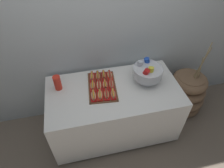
{
  "coord_description": "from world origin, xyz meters",
  "views": [
    {
      "loc": [
        -0.38,
        -1.59,
        2.45
      ],
      "look_at": [
        -0.01,
        0.05,
        0.83
      ],
      "focal_mm": 31.25,
      "sensor_mm": 36.0,
      "label": 1
    }
  ],
  "objects_px": {
    "punch_bowl": "(147,72)",
    "cup_stack": "(57,83)",
    "hot_dog_6": "(105,85)",
    "hot_dog_10": "(104,75)",
    "hot_dog_1": "(100,95)",
    "hot_dog_8": "(92,77)",
    "hot_dog_3": "(113,94)",
    "hot_dog_2": "(107,94)",
    "hot_dog_0": "(94,96)",
    "hot_dog_7": "(111,84)",
    "buffet_table": "(114,109)",
    "serving_tray": "(102,87)",
    "floor_vase": "(185,93)",
    "hot_dog_9": "(98,76)",
    "hot_dog_11": "(110,75)",
    "hot_dog_4": "(93,86)",
    "hot_dog_5": "(99,85)"
  },
  "relations": [
    {
      "from": "hot_dog_1",
      "to": "hot_dog_7",
      "type": "xyz_separation_m",
      "value": [
        0.16,
        0.15,
        -0.0
      ]
    },
    {
      "from": "floor_vase",
      "to": "hot_dog_4",
      "type": "relative_size",
      "value": 7.64
    },
    {
      "from": "serving_tray",
      "to": "hot_dog_3",
      "type": "height_order",
      "value": "hot_dog_3"
    },
    {
      "from": "hot_dog_11",
      "to": "hot_dog_1",
      "type": "bearing_deg",
      "value": -119.89
    },
    {
      "from": "hot_dog_0",
      "to": "hot_dog_11",
      "type": "bearing_deg",
      "value": 50.27
    },
    {
      "from": "hot_dog_11",
      "to": "cup_stack",
      "type": "relative_size",
      "value": 0.85
    },
    {
      "from": "buffet_table",
      "to": "hot_dog_3",
      "type": "distance_m",
      "value": 0.42
    },
    {
      "from": "hot_dog_6",
      "to": "hot_dog_8",
      "type": "bearing_deg",
      "value": 126.83
    },
    {
      "from": "hot_dog_7",
      "to": "hot_dog_8",
      "type": "distance_m",
      "value": 0.28
    },
    {
      "from": "floor_vase",
      "to": "hot_dog_9",
      "type": "relative_size",
      "value": 7.15
    },
    {
      "from": "hot_dog_0",
      "to": "hot_dog_3",
      "type": "height_order",
      "value": "hot_dog_0"
    },
    {
      "from": "hot_dog_8",
      "to": "cup_stack",
      "type": "height_order",
      "value": "cup_stack"
    },
    {
      "from": "hot_dog_4",
      "to": "punch_bowl",
      "type": "bearing_deg",
      "value": -2.26
    },
    {
      "from": "hot_dog_0",
      "to": "hot_dog_3",
      "type": "relative_size",
      "value": 1.06
    },
    {
      "from": "hot_dog_0",
      "to": "hot_dog_9",
      "type": "bearing_deg",
      "value": 71.75
    },
    {
      "from": "hot_dog_0",
      "to": "hot_dog_2",
      "type": "height_order",
      "value": "same"
    },
    {
      "from": "hot_dog_10",
      "to": "serving_tray",
      "type": "bearing_deg",
      "value": -108.25
    },
    {
      "from": "floor_vase",
      "to": "punch_bowl",
      "type": "xyz_separation_m",
      "value": [
        -0.72,
        -0.08,
        0.62
      ]
    },
    {
      "from": "buffet_table",
      "to": "hot_dog_1",
      "type": "bearing_deg",
      "value": -156.41
    },
    {
      "from": "hot_dog_4",
      "to": "hot_dog_6",
      "type": "xyz_separation_m",
      "value": [
        0.15,
        -0.01,
        -0.0
      ]
    },
    {
      "from": "hot_dog_1",
      "to": "hot_dog_2",
      "type": "relative_size",
      "value": 1.0
    },
    {
      "from": "hot_dog_10",
      "to": "hot_dog_0",
      "type": "bearing_deg",
      "value": -119.89
    },
    {
      "from": "hot_dog_6",
      "to": "hot_dog_10",
      "type": "bearing_deg",
      "value": 84.56
    },
    {
      "from": "hot_dog_7",
      "to": "hot_dog_10",
      "type": "relative_size",
      "value": 1.14
    },
    {
      "from": "hot_dog_2",
      "to": "punch_bowl",
      "type": "height_order",
      "value": "punch_bowl"
    },
    {
      "from": "hot_dog_8",
      "to": "buffet_table",
      "type": "bearing_deg",
      "value": -48.85
    },
    {
      "from": "hot_dog_5",
      "to": "cup_stack",
      "type": "height_order",
      "value": "cup_stack"
    },
    {
      "from": "hot_dog_8",
      "to": "hot_dog_11",
      "type": "height_order",
      "value": "hot_dog_11"
    },
    {
      "from": "buffet_table",
      "to": "hot_dog_8",
      "type": "distance_m",
      "value": 0.53
    },
    {
      "from": "hot_dog_1",
      "to": "hot_dog_8",
      "type": "relative_size",
      "value": 0.92
    },
    {
      "from": "hot_dog_1",
      "to": "hot_dog_2",
      "type": "height_order",
      "value": "same"
    },
    {
      "from": "hot_dog_1",
      "to": "hot_dog_2",
      "type": "bearing_deg",
      "value": -5.44
    },
    {
      "from": "punch_bowl",
      "to": "cup_stack",
      "type": "relative_size",
      "value": 1.92
    },
    {
      "from": "hot_dog_8",
      "to": "hot_dog_3",
      "type": "bearing_deg",
      "value": -61.16
    },
    {
      "from": "hot_dog_0",
      "to": "serving_tray",
      "type": "bearing_deg",
      "value": 50.27
    },
    {
      "from": "hot_dog_0",
      "to": "hot_dog_8",
      "type": "relative_size",
      "value": 0.98
    },
    {
      "from": "floor_vase",
      "to": "hot_dog_8",
      "type": "distance_m",
      "value": 1.47
    },
    {
      "from": "serving_tray",
      "to": "hot_dog_6",
      "type": "height_order",
      "value": "hot_dog_6"
    },
    {
      "from": "hot_dog_2",
      "to": "cup_stack",
      "type": "distance_m",
      "value": 0.6
    },
    {
      "from": "hot_dog_0",
      "to": "hot_dog_7",
      "type": "height_order",
      "value": "same"
    },
    {
      "from": "buffet_table",
      "to": "hot_dog_6",
      "type": "distance_m",
      "value": 0.42
    },
    {
      "from": "hot_dog_7",
      "to": "hot_dog_10",
      "type": "xyz_separation_m",
      "value": [
        -0.06,
        0.17,
        0.0
      ]
    },
    {
      "from": "hot_dog_1",
      "to": "punch_bowl",
      "type": "bearing_deg",
      "value": 13.36
    },
    {
      "from": "hot_dog_1",
      "to": "hot_dog_10",
      "type": "bearing_deg",
      "value": 71.75
    },
    {
      "from": "hot_dog_5",
      "to": "hot_dog_4",
      "type": "bearing_deg",
      "value": 174.56
    },
    {
      "from": "serving_tray",
      "to": "hot_dog_10",
      "type": "height_order",
      "value": "hot_dog_10"
    },
    {
      "from": "floor_vase",
      "to": "hot_dog_0",
      "type": "xyz_separation_m",
      "value": [
        -1.4,
        -0.22,
        0.51
      ]
    },
    {
      "from": "punch_bowl",
      "to": "hot_dog_11",
      "type": "bearing_deg",
      "value": 158.51
    },
    {
      "from": "buffet_table",
      "to": "hot_dog_11",
      "type": "relative_size",
      "value": 10.07
    },
    {
      "from": "hot_dog_0",
      "to": "hot_dog_1",
      "type": "distance_m",
      "value": 0.08
    }
  ]
}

